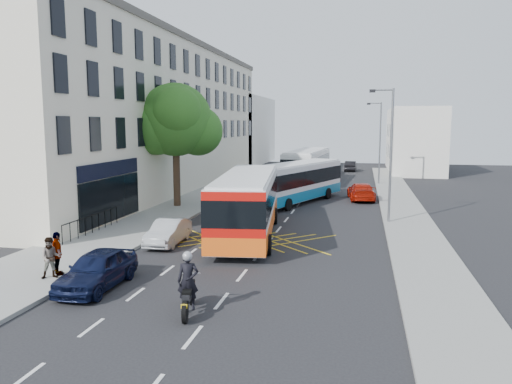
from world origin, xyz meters
The scene contains 21 objects.
ground centered at (0.00, 0.00, 0.00)m, with size 120.00×120.00×0.00m, color black.
pavement_left centered at (-8.50, 15.00, 0.07)m, with size 5.00×70.00×0.15m, color gray.
pavement_right centered at (7.50, 15.00, 0.07)m, with size 3.00×70.00×0.15m, color gray.
terrace_main centered at (-14.00, 24.49, 6.76)m, with size 8.30×45.00×13.50m.
terrace_far centered at (-14.00, 55.00, 5.00)m, with size 8.00×20.00×10.00m, color silver.
building_right centered at (11.00, 48.00, 4.00)m, with size 6.00×18.00×8.00m, color silver.
street_tree centered at (-8.51, 14.97, 6.29)m, with size 6.30×5.70×8.80m.
lamp_near centered at (6.20, 12.00, 4.62)m, with size 1.45×0.15×8.00m.
lamp_far centered at (6.20, 32.00, 4.62)m, with size 1.45×0.15×8.00m.
railings centered at (-9.70, 5.30, 0.72)m, with size 0.08×5.60×1.14m, color black, non-canonical shape.
bus_near centered at (-1.43, 7.13, 1.79)m, with size 4.32×12.32×3.39m.
bus_mid centered at (-0.27, 19.09, 1.63)m, with size 6.25×11.18×3.09m.
bus_far centered at (-0.78, 31.17, 1.82)m, with size 3.66×12.46×3.46m.
motorbike centered at (-0.73, -4.31, 0.97)m, with size 0.84×2.30×2.06m.
parked_car_blue centered at (-4.90, -2.63, 0.71)m, with size 1.68×4.17×1.42m, color black.
parked_car_silver centered at (-4.90, 4.34, 0.63)m, with size 1.33×3.81×1.26m, color #A6AAAE.
red_hatchback centered at (4.62, 21.43, 0.69)m, with size 1.94×4.77×1.38m, color #AD1707.
distant_car_grey centered at (0.96, 42.29, 0.63)m, with size 2.09×4.53×1.26m, color #46484E.
distant_car_dark centered at (3.18, 46.40, 0.65)m, with size 1.37×3.92×1.29m, color black.
pedestrian_near centered at (-7.00, -2.34, 0.96)m, with size 0.78×0.61×1.61m, color gray.
pedestrian_far centered at (-7.00, -1.92, 1.01)m, with size 1.01×0.42×1.73m, color gray.
Camera 1 is at (4.61, -18.93, 6.08)m, focal length 35.00 mm.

